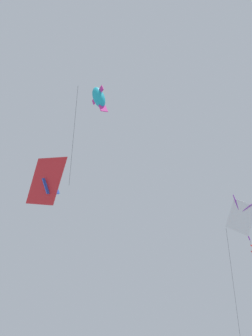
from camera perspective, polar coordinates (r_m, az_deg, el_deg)
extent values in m
ellipsoid|color=#1EB2C6|center=(20.95, -3.51, 9.00)|extent=(0.73, 0.99, 1.30)
cube|color=#DB2D93|center=(21.22, -3.99, 8.69)|extent=(0.44, 0.20, 0.26)
cube|color=#DB2D93|center=(20.87, -3.25, 9.87)|extent=(0.44, 0.20, 0.26)
cube|color=#DB2D93|center=(20.50, -2.92, 7.61)|extent=(0.12, 0.48, 0.48)
sphere|color=black|center=(21.41, -3.47, 9.35)|extent=(0.11, 0.14, 0.12)
sphere|color=black|center=(21.23, -3.09, 9.96)|extent=(0.11, 0.14, 0.12)
cylinder|color=#47474C|center=(19.08, -6.71, 4.28)|extent=(2.42, 0.50, 3.61)
cube|color=white|center=(23.51, 14.47, -6.07)|extent=(2.10, 0.70, 2.14)
cylinder|color=purple|center=(23.55, 14.51, -6.08)|extent=(0.51, 0.80, 2.40)
cylinder|color=purple|center=(23.61, 14.36, -5.67)|extent=(1.75, 0.40, 0.05)
cylinder|color=#47474C|center=(23.08, 15.63, -9.20)|extent=(0.04, 0.04, 0.34)
cube|color=red|center=(22.98, 15.75, -9.54)|extent=(0.09, 0.16, 0.06)
cylinder|color=#47474C|center=(22.86, 15.81, -9.85)|extent=(0.07, 0.06, 0.34)
cylinder|color=#47474C|center=(21.66, 13.67, -15.16)|extent=(2.16, 1.05, 5.45)
pyramid|color=red|center=(25.93, -10.12, -1.76)|extent=(3.66, 2.04, 2.06)
cube|color=blue|center=(25.91, -9.59, -2.30)|extent=(0.43, 1.16, 1.28)
cube|color=blue|center=(26.39, -10.63, 0.00)|extent=(0.88, 0.41, 0.24)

